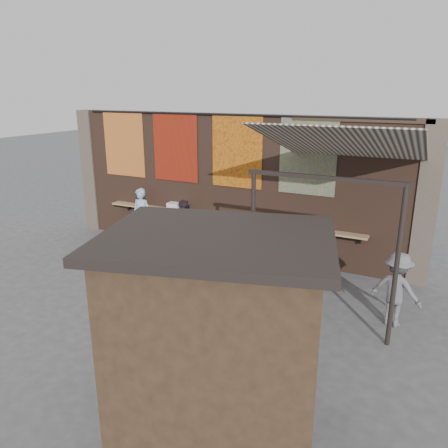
{
  "coord_description": "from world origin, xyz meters",
  "views": [
    {
      "loc": [
        5.37,
        -8.46,
        4.61
      ],
      "look_at": [
        0.54,
        1.2,
        1.3
      ],
      "focal_mm": 35.0,
      "sensor_mm": 36.0,
      "label": 1
    }
  ],
  "objects_px": {
    "scooter_stool_1": "(167,235)",
    "scooter_stool_5": "(242,249)",
    "scooter_stool_4": "(221,246)",
    "diner_right": "(185,226)",
    "scooter_stool_2": "(183,240)",
    "shelf_box": "(178,207)",
    "scooter_stool_6": "(264,251)",
    "shopper_tan": "(264,270)",
    "diner_left": "(141,216)",
    "scooter_stool_3": "(202,244)",
    "market_stall": "(217,341)",
    "shopper_grey": "(396,289)",
    "scooter_stool_7": "(287,256)",
    "shopper_navy": "(270,260)",
    "scooter_stool_0": "(147,233)"
  },
  "relations": [
    {
      "from": "diner_right",
      "to": "shopper_grey",
      "type": "xyz_separation_m",
      "value": [
        6.03,
        -1.77,
        0.01
      ]
    },
    {
      "from": "scooter_stool_7",
      "to": "shopper_tan",
      "type": "xyz_separation_m",
      "value": [
        0.09,
        -1.94,
        0.35
      ]
    },
    {
      "from": "scooter_stool_3",
      "to": "market_stall",
      "type": "bearing_deg",
      "value": -58.82
    },
    {
      "from": "scooter_stool_4",
      "to": "shopper_grey",
      "type": "relative_size",
      "value": 0.47
    },
    {
      "from": "scooter_stool_2",
      "to": "scooter_stool_7",
      "type": "relative_size",
      "value": 0.86
    },
    {
      "from": "shelf_box",
      "to": "scooter_stool_5",
      "type": "height_order",
      "value": "shelf_box"
    },
    {
      "from": "scooter_stool_2",
      "to": "diner_right",
      "type": "bearing_deg",
      "value": 21.91
    },
    {
      "from": "scooter_stool_3",
      "to": "market_stall",
      "type": "xyz_separation_m",
      "value": [
        3.55,
        -5.87,
        1.06
      ]
    },
    {
      "from": "diner_left",
      "to": "diner_right",
      "type": "relative_size",
      "value": 1.13
    },
    {
      "from": "scooter_stool_3",
      "to": "scooter_stool_4",
      "type": "height_order",
      "value": "scooter_stool_4"
    },
    {
      "from": "scooter_stool_4",
      "to": "shopper_navy",
      "type": "height_order",
      "value": "shopper_navy"
    },
    {
      "from": "scooter_stool_5",
      "to": "scooter_stool_2",
      "type": "bearing_deg",
      "value": -179.42
    },
    {
      "from": "scooter_stool_1",
      "to": "shopper_navy",
      "type": "xyz_separation_m",
      "value": [
        3.84,
        -1.35,
        0.36
      ]
    },
    {
      "from": "diner_right",
      "to": "scooter_stool_5",
      "type": "bearing_deg",
      "value": -8.68
    },
    {
      "from": "scooter_stool_0",
      "to": "scooter_stool_7",
      "type": "distance_m",
      "value": 4.59
    },
    {
      "from": "shopper_grey",
      "to": "scooter_stool_3",
      "type": "bearing_deg",
      "value": -3.07
    },
    {
      "from": "diner_left",
      "to": "scooter_stool_6",
      "type": "bearing_deg",
      "value": 2.43
    },
    {
      "from": "scooter_stool_2",
      "to": "shopper_tan",
      "type": "height_order",
      "value": "shopper_tan"
    },
    {
      "from": "shelf_box",
      "to": "shopper_navy",
      "type": "xyz_separation_m",
      "value": [
        3.6,
        -1.63,
        -0.49
      ]
    },
    {
      "from": "scooter_stool_0",
      "to": "scooter_stool_3",
      "type": "relative_size",
      "value": 1.02
    },
    {
      "from": "scooter_stool_0",
      "to": "shopper_tan",
      "type": "xyz_separation_m",
      "value": [
        4.68,
        -2.02,
        0.43
      ]
    },
    {
      "from": "diner_right",
      "to": "scooter_stool_7",
      "type": "bearing_deg",
      "value": -9.02
    },
    {
      "from": "shelf_box",
      "to": "scooter_stool_6",
      "type": "distance_m",
      "value": 3.04
    },
    {
      "from": "scooter_stool_6",
      "to": "shopper_tan",
      "type": "bearing_deg",
      "value": -68.73
    },
    {
      "from": "scooter_stool_7",
      "to": "shelf_box",
      "type": "bearing_deg",
      "value": 174.63
    },
    {
      "from": "scooter_stool_2",
      "to": "scooter_stool_4",
      "type": "distance_m",
      "value": 1.28
    },
    {
      "from": "scooter_stool_4",
      "to": "shopper_tan",
      "type": "relative_size",
      "value": 0.48
    },
    {
      "from": "scooter_stool_4",
      "to": "scooter_stool_7",
      "type": "xyz_separation_m",
      "value": [
        1.97,
        -0.01,
        0.07
      ]
    },
    {
      "from": "scooter_stool_0",
      "to": "scooter_stool_1",
      "type": "bearing_deg",
      "value": -1.34
    },
    {
      "from": "shelf_box",
      "to": "diner_left",
      "type": "distance_m",
      "value": 1.23
    },
    {
      "from": "scooter_stool_4",
      "to": "diner_left",
      "type": "xyz_separation_m",
      "value": [
        -2.79,
        0.03,
        0.53
      ]
    },
    {
      "from": "diner_right",
      "to": "scooter_stool_4",
      "type": "bearing_deg",
      "value": -9.61
    },
    {
      "from": "shelf_box",
      "to": "diner_right",
      "type": "xyz_separation_m",
      "value": [
        0.44,
        -0.3,
        -0.47
      ]
    },
    {
      "from": "scooter_stool_1",
      "to": "scooter_stool_5",
      "type": "bearing_deg",
      "value": -0.7
    },
    {
      "from": "scooter_stool_4",
      "to": "scooter_stool_5",
      "type": "relative_size",
      "value": 0.96
    },
    {
      "from": "scooter_stool_7",
      "to": "diner_right",
      "type": "relative_size",
      "value": 0.57
    },
    {
      "from": "shelf_box",
      "to": "scooter_stool_2",
      "type": "relative_size",
      "value": 0.82
    },
    {
      "from": "shelf_box",
      "to": "scooter_stool_2",
      "type": "bearing_deg",
      "value": -42.13
    },
    {
      "from": "scooter_stool_4",
      "to": "shopper_navy",
      "type": "relative_size",
      "value": 0.49
    },
    {
      "from": "scooter_stool_4",
      "to": "diner_right",
      "type": "relative_size",
      "value": 0.48
    },
    {
      "from": "scooter_stool_7",
      "to": "shopper_grey",
      "type": "height_order",
      "value": "shopper_grey"
    },
    {
      "from": "scooter_stool_2",
      "to": "scooter_stool_6",
      "type": "height_order",
      "value": "scooter_stool_6"
    },
    {
      "from": "scooter_stool_0",
      "to": "scooter_stool_1",
      "type": "xyz_separation_m",
      "value": [
        0.74,
        -0.02,
        0.05
      ]
    },
    {
      "from": "scooter_stool_1",
      "to": "scooter_stool_5",
      "type": "xyz_separation_m",
      "value": [
        2.51,
        -0.03,
        -0.03
      ]
    },
    {
      "from": "scooter_stool_1",
      "to": "scooter_stool_6",
      "type": "distance_m",
      "value": 3.16
    },
    {
      "from": "scooter_stool_7",
      "to": "shopper_navy",
      "type": "distance_m",
      "value": 1.33
    },
    {
      "from": "scooter_stool_5",
      "to": "scooter_stool_6",
      "type": "distance_m",
      "value": 0.65
    },
    {
      "from": "scooter_stool_6",
      "to": "shopper_navy",
      "type": "height_order",
      "value": "shopper_navy"
    },
    {
      "from": "scooter_stool_4",
      "to": "diner_right",
      "type": "distance_m",
      "value": 1.27
    },
    {
      "from": "diner_left",
      "to": "shopper_navy",
      "type": "xyz_separation_m",
      "value": [
        4.74,
        -1.33,
        -0.12
      ]
    }
  ]
}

